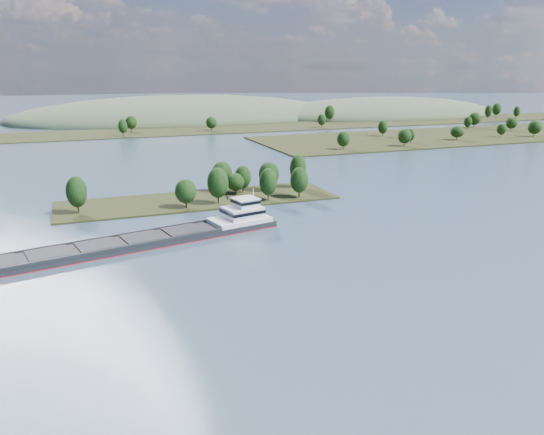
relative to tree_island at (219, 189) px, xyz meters
name	(u,v)px	position (x,y,z in m)	size (l,w,h in m)	color
ground	(251,253)	(-7.44, -59.37, -4.17)	(1800.00, 1800.00, 0.00)	#35445B
tree_island	(219,189)	(0.00, 0.00, 0.00)	(100.00, 30.00, 14.46)	black
right_bank	(477,134)	(223.91, 120.29, -3.27)	(320.00, 90.00, 13.91)	black
back_shoreline	(142,132)	(0.68, 220.51, -3.49)	(900.00, 60.00, 15.96)	black
hill_east	(383,115)	(252.56, 290.63, -4.17)	(260.00, 140.00, 36.00)	#425339
hill_west	(184,119)	(52.56, 320.63, -4.17)	(320.00, 160.00, 44.00)	#425339
cargo_barge	(149,238)	(-31.34, -42.38, -2.63)	(90.55, 29.49, 12.21)	black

